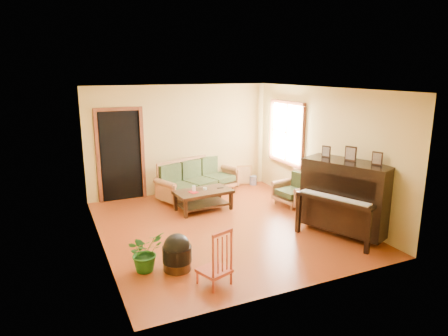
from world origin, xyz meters
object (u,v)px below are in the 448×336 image
armchair (293,189)px  red_chair (214,256)px  coffee_table (203,200)px  footstool (177,256)px  ceramic_crock (253,180)px  sofa (199,178)px  piano (346,198)px  potted_plant (145,252)px

armchair → red_chair: (-2.90, -2.41, 0.04)m
coffee_table → red_chair: size_ratio=1.43×
footstool → ceramic_crock: 4.83m
sofa → red_chair: bearing=-128.3°
armchair → piano: size_ratio=0.49×
sofa → potted_plant: 3.71m
potted_plant → red_chair: bearing=-45.2°
sofa → coffee_table: 1.03m
sofa → piano: (1.61, -3.23, 0.24)m
armchair → red_chair: bearing=-149.8°
armchair → sofa: bearing=128.6°
ceramic_crock → coffee_table: bearing=-145.9°
coffee_table → armchair: 1.99m
ceramic_crock → potted_plant: (-3.67, -3.42, 0.18)m
piano → ceramic_crock: size_ratio=6.50×
footstool → sofa: bearing=64.2°
coffee_table → potted_plant: (-1.76, -2.13, 0.08)m
coffee_table → red_chair: 3.08m
potted_plant → sofa: bearing=56.8°
coffee_table → footstool: bearing=-119.9°
coffee_table → armchair: size_ratio=1.58×
coffee_table → piano: size_ratio=0.78×
sofa → armchair: sofa is taller
armchair → ceramic_crock: (-0.01, 1.80, -0.26)m
red_chair → ceramic_crock: (2.89, 4.21, -0.30)m
coffee_table → red_chair: (-0.98, -2.92, 0.20)m
piano → potted_plant: size_ratio=2.57×
ceramic_crock → armchair: bearing=-89.6°
sofa → coffee_table: size_ratio=1.72×
sofa → ceramic_crock: bearing=-9.5°
sofa → potted_plant: sofa is taller
sofa → coffee_table: bearing=-125.7°
red_chair → potted_plant: 1.12m
coffee_table → red_chair: bearing=-108.6°
coffee_table → piano: piano is taller
piano → ceramic_crock: piano is taller
footstool → ceramic_crock: (3.23, 3.59, -0.09)m
sofa → footstool: 3.64m
red_chair → footstool: bearing=99.5°
red_chair → armchair: bearing=20.4°
red_chair → ceramic_crock: red_chair is taller
piano → armchair: bearing=65.7°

